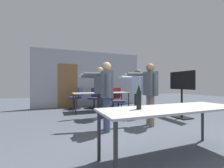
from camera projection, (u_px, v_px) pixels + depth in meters
ground_plane at (191, 164)px, 2.05m from camera, size 24.00×24.00×0.00m
back_wall at (90, 79)px, 7.50m from camera, size 5.36×0.12×2.72m
conference_table_near at (172, 112)px, 2.24m from camera, size 2.21×0.72×0.75m
conference_table_far at (101, 94)px, 6.17m from camera, size 2.30×0.80×0.75m
tv_screen at (182, 90)px, 4.85m from camera, size 0.44×0.98×1.51m
person_far_watching at (106, 90)px, 3.50m from camera, size 0.72×0.73×1.62m
person_left_plaid at (138, 88)px, 5.00m from camera, size 0.81×0.57×1.59m
person_center_tall at (100, 88)px, 4.80m from camera, size 0.81×0.67×1.64m
person_right_polo at (150, 88)px, 3.95m from camera, size 0.74×0.63×1.65m
office_chair_near_pushed at (95, 99)px, 6.91m from camera, size 0.66×0.68×0.91m
office_chair_far_left at (116, 102)px, 5.68m from camera, size 0.63×0.59×0.90m
office_chair_mid_tucked at (114, 98)px, 7.03m from camera, size 0.59×0.64×0.93m
office_chair_side_rolled at (76, 99)px, 6.64m from camera, size 0.68×0.65×0.95m
beer_bottle at (139, 97)px, 2.08m from camera, size 0.07×0.07×0.36m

